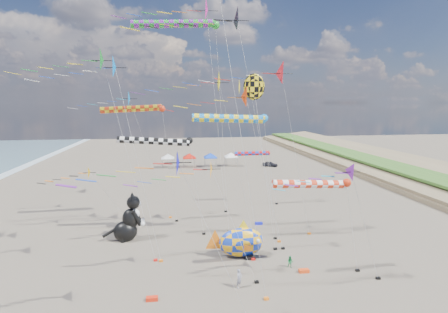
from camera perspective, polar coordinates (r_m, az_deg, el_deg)
name	(u,v)px	position (r m, az deg, el deg)	size (l,w,h in m)	color
delta_kite_0	(208,84)	(38.06, -2.56, 11.71)	(13.09, 2.52, 18.56)	yellow
delta_kite_1	(234,21)	(36.43, 1.68, 21.29)	(14.78, 2.67, 24.59)	black
delta_kite_2	(83,177)	(43.46, -21.99, -3.11)	(10.05, 1.58, 7.82)	#D59908
delta_kite_3	(281,75)	(38.60, 9.22, 12.98)	(13.05, 2.77, 19.62)	red
delta_kite_4	(179,167)	(21.70, -7.37, -1.65)	(10.21, 1.83, 12.46)	#0B09C3
delta_kite_5	(111,70)	(32.59, -18.03, 13.25)	(9.95, 2.11, 19.23)	blue
delta_kite_6	(132,101)	(45.21, -14.78, 8.81)	(10.40, 2.11, 16.71)	blue
delta_kite_7	(341,175)	(29.70, 18.57, -2.85)	(8.83, 1.65, 10.56)	#751B9F
delta_kite_8	(239,100)	(33.74, 2.53, 9.26)	(11.37, 2.22, 16.78)	#EB3B06
delta_kite_9	(198,9)	(47.98, -4.20, 22.94)	(14.57, 3.32, 28.71)	#D41B8A
delta_kite_10	(108,64)	(32.90, -18.36, 14.21)	(10.01, 2.16, 19.84)	#157D24
delta_kite_12	(190,177)	(27.44, -5.51, -3.32)	(10.77, 1.68, 10.61)	orange
windsock_0	(178,25)	(39.52, -7.50, 20.54)	(10.51, 0.86, 23.70)	green
windsock_1	(233,119)	(36.49, 1.46, 6.16)	(9.25, 0.88, 13.90)	blue
windsock_2	(135,109)	(43.69, -14.31, 7.47)	(8.89, 0.80, 14.76)	red
windsock_3	(254,154)	(50.88, 4.89, 0.45)	(6.60, 0.65, 8.14)	red
windsock_4	(314,184)	(30.68, 14.53, -4.43)	(8.32, 0.75, 8.63)	red
windsock_5	(158,142)	(38.67, -10.79, 2.41)	(9.40, 0.76, 11.33)	black
angelfish_kite	(252,88)	(36.06, 4.62, 11.05)	(3.74, 3.02, 17.98)	yellow
cat_inflatable	(128,217)	(40.45, -15.48, -9.45)	(3.92, 1.96, 5.30)	black
fish_inflatable	(241,242)	(35.40, 2.76, -13.78)	(6.01, 2.29, 3.80)	#1337BE
person_adult	(239,278)	(30.36, 2.49, -19.27)	(0.59, 0.39, 1.61)	gray
child_green	(290,262)	(34.12, 10.76, -16.55)	(0.55, 0.43, 1.14)	#228D45
child_blue	(252,252)	(35.61, 4.66, -15.27)	(0.69, 0.29, 1.17)	#213DA4
kite_bag_0	(304,271)	(33.72, 12.92, -17.73)	(0.90, 0.44, 0.30)	#F74714
kite_bag_1	(250,258)	(35.43, 4.24, -16.17)	(0.90, 0.44, 0.30)	black
kite_bag_2	(152,299)	(29.53, -11.67, -21.78)	(0.90, 0.44, 0.30)	red
kite_bag_3	(259,223)	(44.63, 5.70, -10.81)	(0.90, 0.44, 0.30)	#151BD3
tent_row	(200,154)	(82.59, -3.96, 0.44)	(19.20, 4.20, 3.80)	silver
parked_car	(270,164)	(83.96, 7.53, -1.23)	(1.45, 3.61, 1.23)	#26262D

